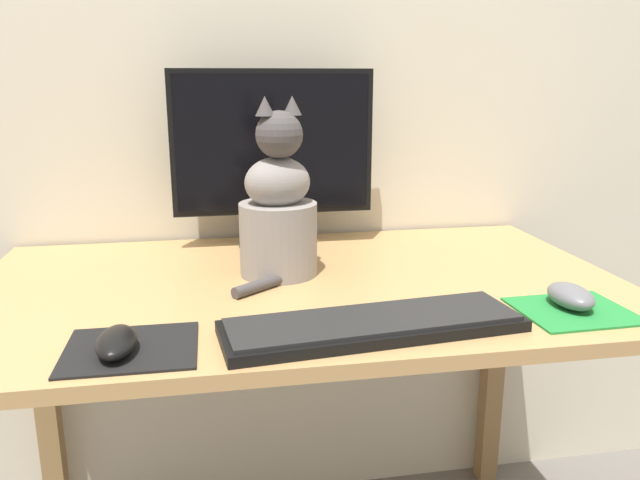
% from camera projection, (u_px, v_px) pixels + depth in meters
% --- Properties ---
extents(wall_back, '(7.00, 0.04, 2.50)m').
position_uv_depth(wall_back, '(275.00, 31.00, 1.49)').
color(wall_back, beige).
rests_on(wall_back, ground_plane).
extents(desk, '(1.26, 0.75, 0.75)m').
position_uv_depth(desk, '(302.00, 329.00, 1.25)').
color(desk, tan).
rests_on(desk, ground_plane).
extents(monitor, '(0.46, 0.17, 0.41)m').
position_uv_depth(monitor, '(273.00, 153.00, 1.43)').
color(monitor, black).
rests_on(monitor, desk).
extents(keyboard, '(0.49, 0.19, 0.02)m').
position_uv_depth(keyboard, '(373.00, 325.00, 0.98)').
color(keyboard, black).
rests_on(keyboard, desk).
extents(mousepad_left, '(0.19, 0.17, 0.00)m').
position_uv_depth(mousepad_left, '(131.00, 348.00, 0.92)').
color(mousepad_left, black).
rests_on(mousepad_left, desk).
extents(mousepad_right, '(0.19, 0.17, 0.00)m').
position_uv_depth(mousepad_right, '(573.00, 311.00, 1.07)').
color(mousepad_right, '#238438').
rests_on(mousepad_right, desk).
extents(computer_mouse_left, '(0.06, 0.11, 0.03)m').
position_uv_depth(computer_mouse_left, '(116.00, 342.00, 0.90)').
color(computer_mouse_left, black).
rests_on(computer_mouse_left, mousepad_left).
extents(computer_mouse_right, '(0.06, 0.11, 0.04)m').
position_uv_depth(computer_mouse_right, '(571.00, 296.00, 1.07)').
color(computer_mouse_right, slate).
rests_on(computer_mouse_right, mousepad_right).
extents(cat, '(0.20, 0.24, 0.36)m').
position_uv_depth(cat, '(278.00, 211.00, 1.24)').
color(cat, gray).
rests_on(cat, desk).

